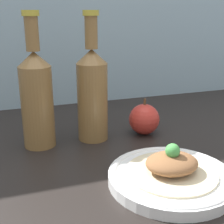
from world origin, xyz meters
The scene contains 6 objects.
ground_plane centered at (0.00, 0.00, -2.00)cm, with size 180.00×110.00×4.00cm, color black.
plate centered at (4.54, -4.11, 1.27)cm, with size 23.00×23.00×2.38cm.
plated_food centered at (4.54, -4.11, 3.63)cm, with size 16.54×16.54×5.80cm.
cider_bottle_left centered at (-16.14, 20.87, 11.88)cm, with size 7.28×7.28×30.24cm.
cider_bottle_right centered at (-3.25, 20.87, 11.88)cm, with size 7.28×7.28×30.24cm.
apple centered at (9.86, 19.62, 3.89)cm, with size 7.77×7.77×9.25cm.
Camera 1 is at (-21.83, -48.30, 30.12)cm, focal length 50.00 mm.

